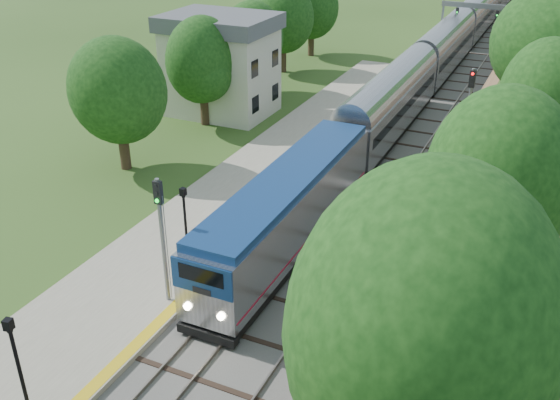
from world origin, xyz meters
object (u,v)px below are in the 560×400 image
at_px(signal_gantry, 481,17).
at_px(lamppost_mid, 21,377).
at_px(station_building, 221,64).
at_px(lamppost_far, 186,231).
at_px(signal_farside, 468,109).
at_px(train, 461,34).
at_px(signal_platform, 162,228).

distance_m(signal_gantry, lamppost_mid, 57.69).
height_order(station_building, lamppost_far, station_building).
relative_size(lamppost_far, signal_farside, 0.60).
bearing_deg(train, lamppost_far, -94.19).
bearing_deg(signal_gantry, lamppost_mid, -95.69).
height_order(lamppost_mid, signal_farside, signal_farside).
distance_m(signal_platform, signal_farside, 22.67).
xyz_separation_m(station_building, lamppost_far, (10.29, -21.47, -1.88)).
bearing_deg(train, signal_farside, -79.30).
distance_m(train, lamppost_mid, 61.61).
bearing_deg(signal_farside, lamppost_far, -119.06).
relative_size(lamppost_mid, lamppost_far, 1.06).
relative_size(station_building, signal_farside, 1.27).
distance_m(train, signal_platform, 53.68).
bearing_deg(lamppost_far, train, 85.81).
bearing_deg(lamppost_mid, signal_platform, 87.55).
xyz_separation_m(train, signal_farside, (6.20, -32.81, 2.14)).
relative_size(lamppost_far, signal_platform, 0.69).
distance_m(signal_gantry, signal_platform, 49.69).
distance_m(signal_gantry, signal_farside, 28.88).
xyz_separation_m(signal_gantry, lamppost_far, (-6.18, -46.46, -2.60)).
xyz_separation_m(station_building, train, (14.00, 29.16, -1.96)).
height_order(signal_gantry, lamppost_mid, signal_gantry).
relative_size(lamppost_mid, signal_platform, 0.72).
height_order(lamppost_far, signal_farside, signal_farside).
bearing_deg(lamppost_far, station_building, 115.61).
height_order(train, signal_farside, signal_farside).
bearing_deg(signal_platform, signal_gantry, 83.79).
bearing_deg(signal_farside, train, 100.70).
bearing_deg(lamppost_mid, signal_farside, 71.80).
relative_size(signal_gantry, signal_platform, 1.40).
height_order(station_building, train, station_building).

